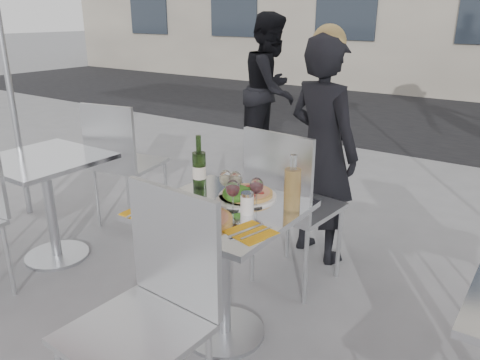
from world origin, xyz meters
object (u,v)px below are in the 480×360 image
Objects in this scene: sugar_shaker at (247,203)px; napkin_left at (145,212)px; wine_bottle at (199,168)px; woman_diner at (322,151)px; salad_plate at (237,195)px; wineglass_white_a at (226,179)px; napkin_right at (251,232)px; carafe at (292,190)px; side_table_left at (47,187)px; pedestrian_a at (271,90)px; main_table at (223,245)px; pizza_near at (199,219)px; wineglass_white_b at (235,180)px; side_chair_lfar at (121,156)px; wineglass_red_b at (257,187)px; chair_far at (288,197)px; pizza_far at (247,194)px; wineglass_red_a at (233,189)px; chair_near at (153,299)px.

sugar_shaker is 0.49m from napkin_left.
wine_bottle reaches higher than sugar_shaker.
woman_diner is at bearing 74.23° from wine_bottle.
wineglass_white_a is at bearing -177.74° from salad_plate.
sugar_shaker is at bearing 113.38° from woman_diner.
wine_bottle is 0.63m from napkin_right.
salad_plate is 0.31m from carafe.
sugar_shaker is 0.49× the size of napkin_right.
napkin_left is (1.23, -0.26, 0.21)m from side_table_left.
pedestrian_a reaches higher than salad_plate.
main_table is at bearing 41.97° from napkin_left.
pizza_near is at bearing -132.00° from carafe.
carafe reaches higher than salad_plate.
carafe is 0.32m from napkin_right.
wineglass_white_b is (0.05, 0.02, 0.00)m from wineglass_white_a.
side_chair_lfar is 1.72m from wineglass_red_b.
side_chair_lfar is 0.61× the size of pedestrian_a.
pedestrian_a is at bearing -33.59° from woman_diner.
chair_far is at bearing 88.29° from salad_plate.
woman_diner is 0.92× the size of pedestrian_a.
main_table is at bearing 0.00° from side_table_left.
pizza_far is 1.04× the size of carafe.
wineglass_white_a is 0.79× the size of napkin_left.
woman_diner reaches higher than sugar_shaker.
main_table is 4.76× the size of wineglass_red_a.
napkin_right is (0.15, 0.46, 0.14)m from chair_near.
chair_near reaches higher than wineglass_red_a.
pedestrian_a reaches higher than side_chair_lfar.
chair_far is 4.72× the size of napkin_right.
chair_far is 0.58m from wineglass_red_b.
wineglass_white_b is (1.50, 0.11, 0.32)m from side_table_left.
napkin_left is (-0.27, -1.38, -0.02)m from woman_diner.
chair_far is 0.62× the size of pedestrian_a.
pedestrian_a is (-0.01, 2.25, 0.23)m from side_chair_lfar.
chair_near is 0.61× the size of pedestrian_a.
wineglass_red_b is (0.13, 0.29, 0.10)m from pizza_near.
napkin_right is (1.77, -0.15, 0.21)m from side_table_left.
chair_far is at bearing 101.47° from wineglass_red_b.
pedestrian_a reaches higher than wineglass_red_b.
chair_near is at bearing -78.64° from main_table.
side_chair_lfar reaches higher than wineglass_white_a.
pizza_far is 0.15m from wineglass_white_a.
napkin_right is at bearing -97.81° from carafe.
pizza_far is at bearing 123.48° from sugar_shaker.
salad_plate is at bearing 80.15° from main_table.
pedestrian_a is 10.65× the size of wineglass_white_a.
pizza_far is (-0.10, 0.80, 0.16)m from chair_near.
sugar_shaker is (0.11, -0.60, 0.19)m from chair_far.
side_table_left is 1.55m from pizza_far.
pedestrian_a reaches higher than napkin_left.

